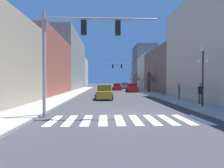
# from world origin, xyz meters

# --- Properties ---
(ground_plane) EXTENTS (240.00, 240.00, 0.00)m
(ground_plane) POSITION_xyz_m (0.00, 0.00, 0.00)
(ground_plane) COLOR #38383D
(sidewalk_left) EXTENTS (2.87, 90.00, 0.15)m
(sidewalk_left) POSITION_xyz_m (-6.55, 0.00, 0.07)
(sidewalk_left) COLOR #9E9E99
(sidewalk_left) RESTS_ON ground_plane
(building_row_left) EXTENTS (6.00, 64.34, 13.74)m
(building_row_left) POSITION_xyz_m (-10.99, 28.96, 5.59)
(building_row_left) COLOR tan
(building_row_left) RESTS_ON ground_plane
(building_row_right) EXTENTS (6.00, 54.68, 13.06)m
(building_row_right) POSITION_xyz_m (10.99, 20.99, 5.41)
(building_row_right) COLOR tan
(building_row_right) RESTS_ON ground_plane
(crosswalk_stripes) EXTENTS (8.55, 2.60, 0.01)m
(crosswalk_stripes) POSITION_xyz_m (0.00, -0.96, 0.00)
(crosswalk_stripes) COLOR white
(crosswalk_stripes) RESTS_ON ground_plane
(traffic_signal_near) EXTENTS (6.84, 0.28, 6.27)m
(traffic_signal_near) POSITION_xyz_m (-2.90, -0.04, 4.56)
(traffic_signal_near) COLOR gray
(traffic_signal_near) RESTS_ON ground_plane
(traffic_signal_far) EXTENTS (6.78, 0.28, 6.47)m
(traffic_signal_far) POSITION_xyz_m (2.95, 29.77, 4.69)
(traffic_signal_far) COLOR gray
(traffic_signal_far) RESTS_ON ground_plane
(street_lamp_right_corner) EXTENTS (0.95, 0.36, 4.71)m
(street_lamp_right_corner) POSITION_xyz_m (6.46, 2.93, 3.46)
(street_lamp_right_corner) COLOR black
(street_lamp_right_corner) RESTS_ON sidewalk_right
(car_parked_right_far) EXTENTS (2.10, 4.39, 1.65)m
(car_parked_right_far) POSITION_xyz_m (3.95, 36.86, 0.77)
(car_parked_right_far) COLOR gray
(car_parked_right_far) RESTS_ON ground_plane
(car_driving_toward_lane) EXTENTS (1.98, 4.78, 1.67)m
(car_driving_toward_lane) POSITION_xyz_m (-1.33, 10.45, 0.78)
(car_driving_toward_lane) COLOR #A38423
(car_driving_toward_lane) RESTS_ON ground_plane
(car_parked_right_near) EXTENTS (2.02, 4.69, 1.54)m
(car_parked_right_near) POSITION_xyz_m (1.50, 30.34, 0.73)
(car_parked_right_near) COLOR red
(car_parked_right_near) RESTS_ON ground_plane
(car_driving_away_lane) EXTENTS (2.09, 4.17, 1.66)m
(car_driving_away_lane) POSITION_xyz_m (3.95, 23.17, 0.77)
(car_driving_away_lane) COLOR red
(car_driving_away_lane) RESTS_ON ground_plane
(car_parked_right_mid) EXTENTS (2.09, 4.14, 1.53)m
(car_parked_right_mid) POSITION_xyz_m (-1.49, 15.76, 0.72)
(car_parked_right_mid) COLOR white
(car_parked_right_mid) RESTS_ON ground_plane
(pedestrian_on_left_sidewalk) EXTENTS (0.50, 0.57, 1.58)m
(pedestrian_on_left_sidewalk) POSITION_xyz_m (6.75, 13.07, 1.08)
(pedestrian_on_left_sidewalk) COLOR #4C4C51
(pedestrian_on_left_sidewalk) RESTS_ON sidewalk_right
(pedestrian_on_right_sidewalk) EXTENTS (0.75, 0.41, 1.83)m
(pedestrian_on_right_sidewalk) POSITION_xyz_m (7.06, 4.29, 1.23)
(pedestrian_on_right_sidewalk) COLOR #282D47
(pedestrian_on_right_sidewalk) RESTS_ON sidewalk_right
(pedestrian_crossing_street) EXTENTS (0.36, 0.72, 1.72)m
(pedestrian_crossing_street) POSITION_xyz_m (6.71, 7.93, 1.17)
(pedestrian_crossing_street) COLOR #282D47
(pedestrian_crossing_street) RESTS_ON sidewalk_right
(street_tree_left_near) EXTENTS (2.30, 1.97, 4.50)m
(street_tree_left_near) POSITION_xyz_m (6.75, 20.91, 2.22)
(street_tree_left_near) COLOR #473828
(street_tree_left_near) RESTS_ON sidewalk_right
(street_tree_right_far) EXTENTS (2.34, 2.45, 3.96)m
(street_tree_right_far) POSITION_xyz_m (6.65, 21.00, 1.99)
(street_tree_right_far) COLOR brown
(street_tree_right_far) RESTS_ON sidewalk_right
(street_tree_left_far) EXTENTS (2.27, 2.21, 4.48)m
(street_tree_left_far) POSITION_xyz_m (6.32, 34.29, 2.32)
(street_tree_left_far) COLOR brown
(street_tree_left_far) RESTS_ON sidewalk_right
(street_tree_right_near) EXTENTS (2.94, 1.30, 4.46)m
(street_tree_right_near) POSITION_xyz_m (6.41, 32.31, 2.23)
(street_tree_right_near) COLOR brown
(street_tree_right_near) RESTS_ON sidewalk_right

